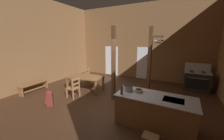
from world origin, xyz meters
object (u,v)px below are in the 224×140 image
Objects in this scene: ladderback_chair_near_window at (90,76)px; mixing_bowl_on_counter at (139,91)px; backpack at (49,97)px; stockpot_on_counter at (128,87)px; bottle_tall_on_counter at (122,91)px; dining_table at (85,78)px; stove_range at (196,81)px; ladderback_chair_by_post at (74,88)px; bench_along_left_wall at (34,86)px; kitchen_island at (154,111)px.

mixing_bowl_on_counter is (3.45, -2.06, 0.50)m from ladderback_chair_near_window.
ladderback_chair_near_window reaches higher than backpack.
stockpot_on_counter is 1.45× the size of bottle_tall_on_counter.
stockpot_on_counter reaches higher than backpack.
dining_table is at bearing 158.64° from mixing_bowl_on_counter.
backpack is 3.00m from bottle_tall_on_counter.
stove_range is 4.49m from stockpot_on_counter.
stove_range is 5.98m from ladderback_chair_by_post.
dining_table is at bearing 155.34° from stockpot_on_counter.
ladderback_chair_by_post is at bearing -143.67° from stove_range.
kitchen_island is at bearing 0.10° from bench_along_left_wall.
backpack is at bearing -138.96° from stove_range.
kitchen_island reaches higher than dining_table.
mixing_bowl_on_counter reaches higher than backpack.
bench_along_left_wall is 2.30× the size of backpack.
bottle_tall_on_counter is (-2.27, -4.23, 0.54)m from stove_range.
ladderback_chair_near_window reaches higher than bench_along_left_wall.
kitchen_island is 1.10m from bottle_tall_on_counter.
dining_table is at bearing 81.65° from backpack.
stockpot_on_counter is (2.61, -0.33, 0.56)m from ladderback_chair_by_post.
bench_along_left_wall is 5.89× the size of mixing_bowl_on_counter.
bottle_tall_on_counter is at bearing -161.72° from kitchen_island.
stockpot_on_counter reaches higher than kitchen_island.
stockpot_on_counter is 0.35m from mixing_bowl_on_counter.
dining_table is 2.52m from bench_along_left_wall.
bottle_tall_on_counter is (2.55, -0.69, 0.57)m from ladderback_chair_by_post.
ladderback_chair_by_post is 0.69× the size of bench_along_left_wall.
kitchen_island is 1.59× the size of bench_along_left_wall.
stockpot_on_counter reaches higher than dining_table.
bottle_tall_on_counter reaches higher than dining_table.
kitchen_island is 3.67× the size of backpack.
bottle_tall_on_counter is (3.05, -2.47, 0.57)m from ladderback_chair_near_window.
kitchen_island is at bearing -12.57° from mixing_bowl_on_counter.
dining_table reaches higher than backpack.
ladderback_chair_near_window is at bearing 51.86° from bench_along_left_wall.
ladderback_chair_by_post is (0.08, -0.91, -0.20)m from dining_table.
stockpot_on_counter reaches higher than mixing_bowl_on_counter.
ladderback_chair_near_window is at bearing 151.16° from kitchen_island.
stockpot_on_counter is (-2.21, -3.87, 0.53)m from stove_range.
mixing_bowl_on_counter is (0.34, 0.05, -0.06)m from stockpot_on_counter.
ladderback_chair_by_post is (-3.45, 0.39, -0.00)m from kitchen_island.
ladderback_chair_near_window reaches higher than kitchen_island.
stove_range is 8.06m from bench_along_left_wall.
mixing_bowl_on_counter is (-1.87, -3.83, 0.47)m from stove_range.
stove_range is at bearing 70.83° from kitchen_island.
bench_along_left_wall is at bearing -179.15° from stockpot_on_counter.
bench_along_left_wall is (-1.71, -2.18, -0.15)m from ladderback_chair_near_window.
stockpot_on_counter reaches higher than bench_along_left_wall.
bench_along_left_wall is (-5.66, -0.01, -0.15)m from kitchen_island.
backpack is (-0.27, -1.87, -0.34)m from dining_table.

